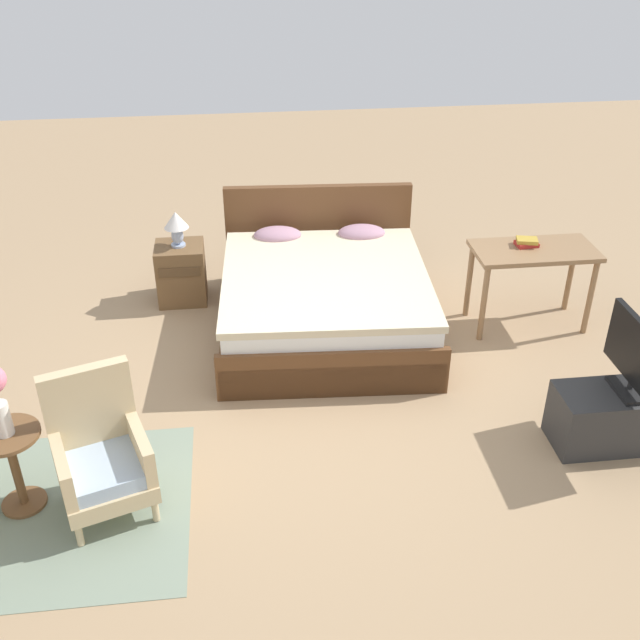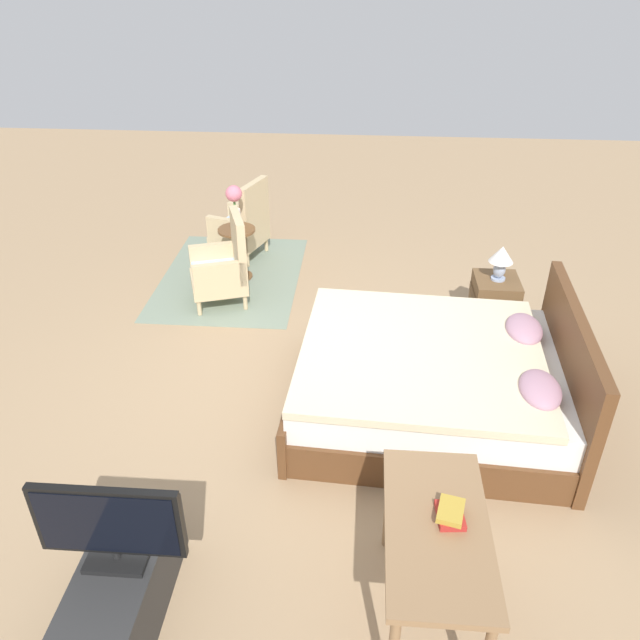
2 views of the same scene
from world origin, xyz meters
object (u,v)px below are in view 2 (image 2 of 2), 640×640
object	(u,v)px
armchair_by_window_left	(243,226)
book_stack	(450,513)
nightstand	(493,305)
side_table	(238,247)
tv_stand	(125,586)
vanity_desk	(436,540)
table_lamp	(501,258)
armchair_by_window_right	(223,268)
flower_vase	(234,203)
bed	(435,381)
tv_flatscreen	(109,525)

from	to	relation	value
armchair_by_window_left	book_stack	world-z (taller)	armchair_by_window_left
nightstand	book_stack	world-z (taller)	book_stack
armchair_by_window_left	side_table	bearing A→B (deg)	4.64
nightstand	tv_stand	bearing A→B (deg)	-38.05
nightstand	vanity_desk	xyz separation A→B (m)	(3.03, -0.81, 0.35)
table_lamp	armchair_by_window_right	bearing A→B (deg)	-98.10
flower_vase	book_stack	size ratio (longest dim) A/B	2.41
side_table	flower_vase	world-z (taller)	flower_vase
bed	tv_flatscreen	xyz separation A→B (m)	(1.87, -1.81, 0.40)
bed	vanity_desk	world-z (taller)	bed
armchair_by_window_left	table_lamp	xyz separation A→B (m)	(1.45, 2.64, 0.39)
armchair_by_window_left	nightstand	size ratio (longest dim) A/B	1.66
bed	side_table	size ratio (longest dim) A/B	3.72
armchair_by_window_left	flower_vase	distance (m)	0.73
flower_vase	tv_stand	size ratio (longest dim) A/B	0.50
armchair_by_window_left	side_table	distance (m)	0.54
armchair_by_window_right	table_lamp	distance (m)	2.69
armchair_by_window_right	table_lamp	xyz separation A→B (m)	(0.38, 2.64, 0.39)
side_table	table_lamp	xyz separation A→B (m)	(0.91, 2.60, 0.41)
flower_vase	nightstand	xyz separation A→B (m)	(0.91, 2.60, -0.59)
armchair_by_window_left	armchair_by_window_right	distance (m)	1.07
vanity_desk	book_stack	bearing A→B (deg)	130.04
flower_vase	tv_flatscreen	world-z (taller)	flower_vase
side_table	tv_stand	size ratio (longest dim) A/B	0.60
tv_stand	tv_flatscreen	size ratio (longest dim) A/B	1.26
side_table	tv_stand	distance (m)	4.04
armchair_by_window_left	tv_stand	distance (m)	4.58
book_stack	bed	bearing A→B (deg)	176.45
armchair_by_window_left	nightstand	xyz separation A→B (m)	(1.45, 2.64, -0.11)
book_stack	vanity_desk	bearing A→B (deg)	-49.96
nightstand	vanity_desk	size ratio (longest dim) A/B	0.53
bed	tv_stand	bearing A→B (deg)	-44.04
side_table	flower_vase	size ratio (longest dim) A/B	1.21
table_lamp	flower_vase	bearing A→B (deg)	-109.35
side_table	vanity_desk	size ratio (longest dim) A/B	0.56
side_table	nightstand	size ratio (longest dim) A/B	1.04
bed	armchair_by_window_right	xyz separation A→B (m)	(-1.63, -2.00, 0.08)
armchair_by_window_left	flower_vase	world-z (taller)	flower_vase
nightstand	tv_stand	xyz separation A→B (m)	(3.13, -2.45, -0.06)
table_lamp	book_stack	bearing A→B (deg)	-14.10
table_lamp	book_stack	world-z (taller)	table_lamp
side_table	tv_flatscreen	bearing A→B (deg)	2.11
tv_stand	vanity_desk	distance (m)	1.69
side_table	flower_vase	bearing A→B (deg)	165.96
flower_vase	armchair_by_window_left	bearing A→B (deg)	-175.36
nightstand	tv_flatscreen	xyz separation A→B (m)	(3.13, -2.45, 0.42)
armchair_by_window_right	tv_flatscreen	bearing A→B (deg)	3.14
flower_vase	table_lamp	distance (m)	2.75
book_stack	tv_flatscreen	bearing A→B (deg)	-84.99
bed	side_table	world-z (taller)	bed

